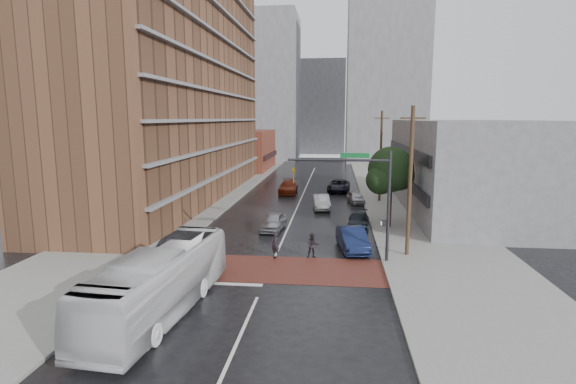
% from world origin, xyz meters
% --- Properties ---
extents(ground, '(160.00, 160.00, 0.00)m').
position_xyz_m(ground, '(0.00, 0.00, 0.00)').
color(ground, black).
rests_on(ground, ground).
extents(crosswalk, '(14.00, 5.00, 0.02)m').
position_xyz_m(crosswalk, '(0.00, 0.50, 0.01)').
color(crosswalk, maroon).
rests_on(crosswalk, ground).
extents(sidewalk_west, '(9.00, 90.00, 0.15)m').
position_xyz_m(sidewalk_west, '(-11.50, 25.00, 0.07)').
color(sidewalk_west, gray).
rests_on(sidewalk_west, ground).
extents(sidewalk_east, '(9.00, 90.00, 0.15)m').
position_xyz_m(sidewalk_east, '(11.50, 25.00, 0.07)').
color(sidewalk_east, gray).
rests_on(sidewalk_east, ground).
extents(apartment_block, '(10.00, 44.00, 28.00)m').
position_xyz_m(apartment_block, '(-14.00, 24.00, 14.00)').
color(apartment_block, brown).
rests_on(apartment_block, ground).
extents(storefront_west, '(8.00, 16.00, 7.00)m').
position_xyz_m(storefront_west, '(-12.00, 54.00, 3.50)').
color(storefront_west, maroon).
rests_on(storefront_west, ground).
extents(building_east, '(11.00, 26.00, 9.00)m').
position_xyz_m(building_east, '(16.50, 20.00, 4.50)').
color(building_east, gray).
rests_on(building_east, ground).
extents(distant_tower_west, '(18.00, 16.00, 32.00)m').
position_xyz_m(distant_tower_west, '(-14.00, 78.00, 16.00)').
color(distant_tower_west, gray).
rests_on(distant_tower_west, ground).
extents(distant_tower_east, '(16.00, 14.00, 36.00)m').
position_xyz_m(distant_tower_east, '(14.00, 72.00, 18.00)').
color(distant_tower_east, gray).
rests_on(distant_tower_east, ground).
extents(distant_tower_center, '(12.00, 10.00, 24.00)m').
position_xyz_m(distant_tower_center, '(0.00, 95.00, 12.00)').
color(distant_tower_center, gray).
rests_on(distant_tower_center, ground).
extents(street_tree, '(4.20, 4.10, 6.90)m').
position_xyz_m(street_tree, '(8.52, 12.03, 4.73)').
color(street_tree, '#332319').
rests_on(street_tree, ground).
extents(signal_mast, '(6.50, 0.30, 7.20)m').
position_xyz_m(signal_mast, '(5.85, 2.50, 4.73)').
color(signal_mast, '#2D2D33').
rests_on(signal_mast, ground).
extents(utility_pole_near, '(1.60, 0.26, 10.00)m').
position_xyz_m(utility_pole_near, '(8.80, 4.00, 5.14)').
color(utility_pole_near, '#473321').
rests_on(utility_pole_near, ground).
extents(utility_pole_far, '(1.60, 0.26, 10.00)m').
position_xyz_m(utility_pole_far, '(8.80, 24.00, 5.14)').
color(utility_pole_far, '#473321').
rests_on(utility_pole_far, ground).
extents(transit_bus, '(3.56, 11.53, 3.16)m').
position_xyz_m(transit_bus, '(-4.20, -6.33, 1.58)').
color(transit_bus, silver).
rests_on(transit_bus, ground).
extents(pedestrian_a, '(0.71, 0.61, 1.66)m').
position_xyz_m(pedestrian_a, '(0.03, 3.00, 0.83)').
color(pedestrian_a, black).
rests_on(pedestrian_a, ground).
extents(pedestrian_b, '(0.92, 0.77, 1.67)m').
position_xyz_m(pedestrian_b, '(2.51, 3.00, 0.83)').
color(pedestrian_b, black).
rests_on(pedestrian_b, ground).
extents(car_travel_a, '(2.08, 4.36, 1.44)m').
position_xyz_m(car_travel_a, '(-1.16, 10.23, 0.72)').
color(car_travel_a, '#A3A4AA').
rests_on(car_travel_a, ground).
extents(car_travel_b, '(2.08, 4.64, 1.48)m').
position_xyz_m(car_travel_b, '(2.54, 19.33, 0.74)').
color(car_travel_b, '#B9BDC1').
rests_on(car_travel_b, ground).
extents(car_travel_c, '(2.23, 5.34, 1.54)m').
position_xyz_m(car_travel_c, '(-1.88, 28.82, 0.77)').
color(car_travel_c, maroon).
rests_on(car_travel_c, ground).
extents(suv_travel, '(3.05, 5.67, 1.51)m').
position_xyz_m(suv_travel, '(4.34, 30.71, 0.76)').
color(suv_travel, black).
rests_on(suv_travel, ground).
extents(car_parked_near, '(2.44, 5.07, 1.60)m').
position_xyz_m(car_parked_near, '(5.20, 5.07, 0.80)').
color(car_parked_near, '#121C42').
rests_on(car_parked_near, ground).
extents(car_parked_mid, '(2.03, 4.36, 1.23)m').
position_xyz_m(car_parked_mid, '(5.95, 11.93, 0.62)').
color(car_parked_mid, black).
rests_on(car_parked_mid, ground).
extents(car_parked_far, '(2.11, 3.93, 1.27)m').
position_xyz_m(car_parked_far, '(6.17, 22.93, 0.64)').
color(car_parked_far, '#9B9DA2').
rests_on(car_parked_far, ground).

